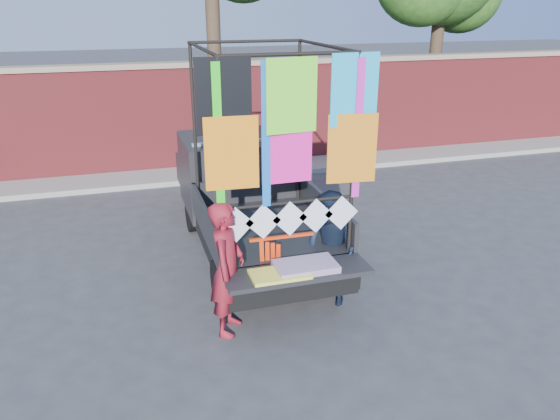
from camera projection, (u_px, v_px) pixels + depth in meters
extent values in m
plane|color=#38383A|center=(258.00, 311.00, 7.43)|extent=(90.00, 90.00, 0.00)
cube|color=maroon|center=(185.00, 119.00, 13.24)|extent=(30.00, 0.35, 2.50)
cube|color=gray|center=(182.00, 64.00, 12.77)|extent=(30.00, 0.45, 0.12)
cube|color=gray|center=(192.00, 175.00, 13.04)|extent=(30.00, 1.20, 0.12)
cylinder|color=#38281C|center=(214.00, 51.00, 14.05)|extent=(0.36, 0.36, 5.46)
cylinder|color=#38281C|center=(435.00, 62.00, 15.95)|extent=(0.36, 0.36, 4.55)
cylinder|color=black|center=(193.00, 213.00, 9.91)|extent=(0.22, 0.67, 0.67)
cylinder|color=black|center=(222.00, 283.00, 7.46)|extent=(0.22, 0.67, 0.67)
cylinder|color=black|center=(277.00, 204.00, 10.34)|extent=(0.22, 0.67, 0.67)
cylinder|color=black|center=(330.00, 268.00, 7.88)|extent=(0.22, 0.67, 0.67)
cube|color=black|center=(255.00, 229.00, 8.79)|extent=(1.73, 4.27, 0.31)
cube|color=black|center=(267.00, 230.00, 8.00)|extent=(1.83, 2.34, 0.10)
cube|color=black|center=(206.00, 223.00, 7.68)|extent=(0.06, 2.34, 0.46)
cube|color=black|center=(324.00, 210.00, 8.16)|extent=(0.06, 2.34, 0.46)
cube|color=black|center=(248.00, 192.00, 8.95)|extent=(1.83, 0.06, 0.46)
cube|color=black|center=(235.00, 172.00, 9.82)|extent=(1.83, 1.63, 1.27)
cube|color=#8C9EAD|center=(240.00, 156.00, 9.26)|extent=(1.63, 0.06, 0.56)
cube|color=#8C9EAD|center=(227.00, 150.00, 10.42)|extent=(1.63, 0.10, 0.71)
cube|color=black|center=(224.00, 168.00, 10.91)|extent=(1.78, 0.92, 0.56)
cube|color=black|center=(298.00, 272.00, 6.72)|extent=(1.83, 0.56, 0.06)
cube|color=black|center=(292.00, 291.00, 7.07)|extent=(1.88, 0.15, 0.18)
cylinder|color=black|center=(222.00, 169.00, 6.35)|extent=(0.05, 0.05, 2.54)
cylinder|color=black|center=(195.00, 130.00, 8.26)|extent=(0.05, 0.05, 2.54)
cylinder|color=black|center=(353.00, 158.00, 6.80)|extent=(0.05, 0.05, 2.54)
cylinder|color=black|center=(299.00, 123.00, 8.71)|extent=(0.05, 0.05, 2.54)
cylinder|color=black|center=(290.00, 54.00, 6.12)|extent=(1.73, 0.04, 0.04)
cylinder|color=black|center=(246.00, 41.00, 8.03)|extent=(1.73, 0.04, 0.04)
cylinder|color=black|center=(201.00, 48.00, 6.85)|extent=(0.04, 2.19, 0.04)
cylinder|color=black|center=(325.00, 45.00, 7.30)|extent=(0.04, 2.19, 0.04)
cylinder|color=black|center=(289.00, 203.00, 6.76)|extent=(1.73, 0.04, 0.04)
cube|color=black|center=(225.00, 99.00, 6.06)|extent=(0.63, 0.02, 0.86)
cube|color=#6EF82B|center=(292.00, 96.00, 6.23)|extent=(0.63, 0.02, 0.86)
cube|color=#19AFE7|center=(352.00, 92.00, 6.47)|extent=(0.63, 0.02, 0.86)
cube|color=orange|center=(228.00, 157.00, 6.26)|extent=(0.63, 0.02, 0.86)
cube|color=#FC1C9F|center=(290.00, 151.00, 6.50)|extent=(0.63, 0.02, 0.86)
cube|color=orange|center=(351.00, 147.00, 6.67)|extent=(0.63, 0.02, 0.86)
cube|color=#25DE1B|center=(218.00, 140.00, 6.18)|extent=(0.10, 0.01, 1.73)
cube|color=#D924B2|center=(358.00, 130.00, 6.64)|extent=(0.10, 0.01, 1.73)
cube|color=blue|center=(266.00, 137.00, 6.33)|extent=(0.10, 0.01, 1.73)
cube|color=white|center=(236.00, 225.00, 6.62)|extent=(0.46, 0.01, 0.46)
cube|color=white|center=(263.00, 222.00, 6.71)|extent=(0.46, 0.01, 0.46)
cube|color=white|center=(290.00, 219.00, 6.80)|extent=(0.46, 0.01, 0.46)
cube|color=white|center=(316.00, 216.00, 6.90)|extent=(0.46, 0.01, 0.46)
cube|color=white|center=(341.00, 213.00, 6.99)|extent=(0.46, 0.01, 0.46)
cube|color=#FD3849|center=(306.00, 266.00, 6.73)|extent=(0.76, 0.46, 0.08)
cube|color=#E1E648|center=(280.00, 274.00, 6.57)|extent=(0.71, 0.41, 0.04)
imported|color=maroon|center=(228.00, 269.00, 6.70)|extent=(0.65, 0.75, 1.73)
imported|color=#131D31|center=(331.00, 249.00, 7.40)|extent=(0.89, 0.97, 1.60)
cube|color=red|center=(282.00, 237.00, 6.94)|extent=(0.85, 0.06, 0.04)
cube|color=red|center=(262.00, 259.00, 6.94)|extent=(0.05, 0.02, 0.49)
cube|color=red|center=(267.00, 260.00, 6.97)|extent=(0.05, 0.02, 0.49)
cube|color=red|center=(273.00, 261.00, 7.00)|extent=(0.05, 0.02, 0.49)
cube|color=red|center=(278.00, 261.00, 7.02)|extent=(0.05, 0.02, 0.49)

